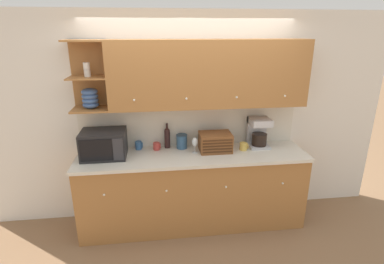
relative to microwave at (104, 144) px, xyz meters
name	(u,v)px	position (x,y,z in m)	size (l,w,h in m)	color
ground_plane	(190,208)	(1.04, 0.26, -1.12)	(24.00, 24.00, 0.00)	#896647
wall_back	(190,119)	(1.04, 0.29, 0.18)	(5.13, 0.06, 2.60)	white
counter_unit	(193,189)	(1.04, -0.05, -0.64)	(2.75, 0.66, 0.96)	#A36B38
backsplash_panel	(190,125)	(1.04, 0.26, 0.12)	(2.73, 0.01, 0.54)	silver
upper_cabinets	(205,74)	(1.19, 0.10, 0.77)	(2.73, 0.35, 0.77)	#A36B38
microwave	(104,144)	(0.00, 0.00, 0.00)	(0.50, 0.39, 0.31)	black
mug	(139,145)	(0.39, 0.19, -0.11)	(0.09, 0.08, 0.10)	#38669E
mug_patterned_third	(157,146)	(0.61, 0.14, -0.11)	(0.09, 0.08, 0.09)	#B73D38
wine_bottle	(167,137)	(0.74, 0.20, -0.02)	(0.07, 0.07, 0.32)	black
storage_canister	(182,141)	(0.92, 0.15, -0.07)	(0.14, 0.14, 0.18)	#33567A
wine_glass	(195,143)	(1.06, -0.02, -0.03)	(0.07, 0.07, 0.19)	silver
bread_box	(215,142)	(1.32, 0.01, -0.04)	(0.39, 0.29, 0.23)	brown
mug_blue_second	(244,146)	(1.67, 0.00, -0.11)	(0.11, 0.09, 0.09)	gold
coffee_maker	(258,132)	(1.89, 0.11, 0.03)	(0.25, 0.26, 0.37)	#B7B7BC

